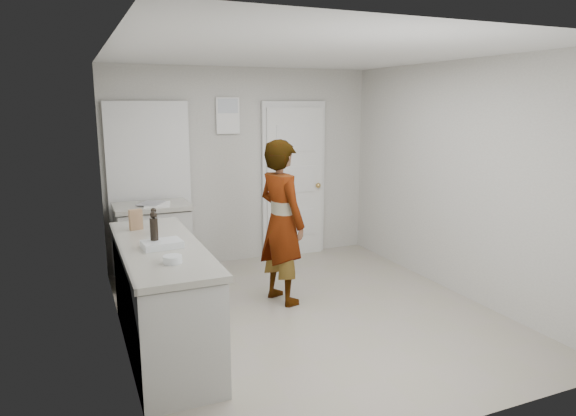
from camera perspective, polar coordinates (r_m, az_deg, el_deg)
name	(u,v)px	position (r m, az deg, el deg)	size (l,w,h in m)	color
ground	(309,314)	(5.21, 2.32, -11.64)	(4.00, 4.00, 0.00)	#9D9684
room_shell	(232,185)	(6.63, -6.26, 2.58)	(4.00, 4.00, 4.00)	#ACAAA2
main_counter	(163,302)	(4.47, -13.76, -10.11)	(0.64, 1.96, 0.93)	beige
side_counter	(154,246)	(6.15, -14.67, -4.15)	(0.84, 0.61, 0.93)	beige
person	(282,222)	(5.28, -0.72, -1.59)	(0.62, 0.41, 1.70)	silver
cake_mix_box	(136,220)	(4.85, -16.55, -1.24)	(0.11, 0.05, 0.19)	#95684A
spice_jar	(153,223)	(4.93, -14.79, -1.57)	(0.05, 0.05, 0.08)	tan
oil_cruet_a	(154,221)	(4.65, -14.66, -1.45)	(0.06, 0.06, 0.23)	black
oil_cruet_b	(154,230)	(4.23, -14.66, -2.36)	(0.06, 0.06, 0.29)	black
baking_dish	(162,244)	(4.22, -13.83, -3.94)	(0.32, 0.24, 0.05)	silver
egg_bowl	(173,259)	(3.80, -12.70, -5.58)	(0.14, 0.14, 0.05)	silver
papers	(157,204)	(5.98, -14.31, 0.38)	(0.28, 0.35, 0.01)	white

